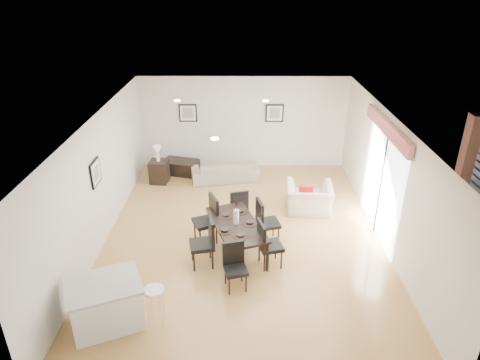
{
  "coord_description": "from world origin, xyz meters",
  "views": [
    {
      "loc": [
        -0.02,
        -7.98,
        5.2
      ],
      "look_at": [
        -0.07,
        0.4,
        1.21
      ],
      "focal_mm": 32.0,
      "sensor_mm": 36.0,
      "label": 1
    }
  ],
  "objects_px": {
    "dining_chair_wnear": "(206,240)",
    "coffee_table": "(181,167)",
    "bar_stool": "(154,294)",
    "dining_chair_enear": "(267,242)",
    "dining_table": "(236,226)",
    "side_table": "(159,172)",
    "kitchen_island": "(106,304)",
    "sofa": "(225,171)",
    "dining_chair_head": "(235,263)",
    "dining_chair_efar": "(264,219)",
    "armchair": "(309,198)",
    "dining_chair_foot": "(238,206)",
    "dining_chair_wfar": "(209,217)"
  },
  "relations": [
    {
      "from": "dining_chair_wnear",
      "to": "coffee_table",
      "type": "bearing_deg",
      "value": -177.58
    },
    {
      "from": "bar_stool",
      "to": "dining_chair_enear",
      "type": "bearing_deg",
      "value": 40.17
    },
    {
      "from": "dining_table",
      "to": "side_table",
      "type": "distance_m",
      "value": 4.04
    },
    {
      "from": "dining_chair_wnear",
      "to": "coffee_table",
      "type": "height_order",
      "value": "dining_chair_wnear"
    },
    {
      "from": "kitchen_island",
      "to": "bar_stool",
      "type": "relative_size",
      "value": 2.0
    },
    {
      "from": "sofa",
      "to": "dining_chair_head",
      "type": "xyz_separation_m",
      "value": [
        0.35,
        -4.58,
        0.23
      ]
    },
    {
      "from": "dining_chair_efar",
      "to": "dining_chair_head",
      "type": "relative_size",
      "value": 1.13
    },
    {
      "from": "dining_chair_efar",
      "to": "bar_stool",
      "type": "xyz_separation_m",
      "value": [
        -1.88,
        -2.43,
        0.05
      ]
    },
    {
      "from": "armchair",
      "to": "bar_stool",
      "type": "height_order",
      "value": "bar_stool"
    },
    {
      "from": "dining_chair_efar",
      "to": "dining_chair_foot",
      "type": "relative_size",
      "value": 1.08
    },
    {
      "from": "dining_table",
      "to": "dining_chair_enear",
      "type": "bearing_deg",
      "value": -56.19
    },
    {
      "from": "sofa",
      "to": "dining_chair_enear",
      "type": "height_order",
      "value": "dining_chair_enear"
    },
    {
      "from": "dining_chair_head",
      "to": "dining_chair_foot",
      "type": "bearing_deg",
      "value": 74.32
    },
    {
      "from": "armchair",
      "to": "dining_chair_head",
      "type": "height_order",
      "value": "dining_chair_head"
    },
    {
      "from": "sofa",
      "to": "dining_chair_enear",
      "type": "xyz_separation_m",
      "value": [
        0.96,
        -3.98,
        0.28
      ]
    },
    {
      "from": "bar_stool",
      "to": "dining_table",
      "type": "bearing_deg",
      "value": 57.57
    },
    {
      "from": "dining_chair_enear",
      "to": "side_table",
      "type": "height_order",
      "value": "dining_chair_enear"
    },
    {
      "from": "armchair",
      "to": "bar_stool",
      "type": "distance_m",
      "value": 4.85
    },
    {
      "from": "dining_chair_foot",
      "to": "dining_chair_efar",
      "type": "bearing_deg",
      "value": 114.87
    },
    {
      "from": "sofa",
      "to": "dining_chair_head",
      "type": "bearing_deg",
      "value": 84.23
    },
    {
      "from": "dining_chair_wfar",
      "to": "side_table",
      "type": "distance_m",
      "value": 3.34
    },
    {
      "from": "sofa",
      "to": "bar_stool",
      "type": "distance_m",
      "value": 5.65
    },
    {
      "from": "dining_chair_wnear",
      "to": "dining_chair_enear",
      "type": "height_order",
      "value": "dining_chair_wnear"
    },
    {
      "from": "dining_table",
      "to": "bar_stool",
      "type": "relative_size",
      "value": 2.63
    },
    {
      "from": "dining_chair_wfar",
      "to": "kitchen_island",
      "type": "relative_size",
      "value": 0.74
    },
    {
      "from": "bar_stool",
      "to": "dining_chair_efar",
      "type": "bearing_deg",
      "value": 52.29
    },
    {
      "from": "coffee_table",
      "to": "sofa",
      "type": "bearing_deg",
      "value": -3.44
    },
    {
      "from": "sofa",
      "to": "dining_chair_foot",
      "type": "bearing_deg",
      "value": 88.8
    },
    {
      "from": "sofa",
      "to": "side_table",
      "type": "bearing_deg",
      "value": -5.04
    },
    {
      "from": "sofa",
      "to": "dining_chair_wnear",
      "type": "xyz_separation_m",
      "value": [
        -0.22,
        -3.94,
        0.31
      ]
    },
    {
      "from": "coffee_table",
      "to": "dining_chair_efar",
      "type": "bearing_deg",
      "value": -42.52
    },
    {
      "from": "bar_stool",
      "to": "dining_chair_wfar",
      "type": "bearing_deg",
      "value": 74.29
    },
    {
      "from": "armchair",
      "to": "dining_chair_head",
      "type": "bearing_deg",
      "value": 62.54
    },
    {
      "from": "dining_chair_head",
      "to": "dining_chair_foot",
      "type": "distance_m",
      "value": 2.09
    },
    {
      "from": "dining_chair_efar",
      "to": "bar_stool",
      "type": "distance_m",
      "value": 3.07
    },
    {
      "from": "armchair",
      "to": "dining_chair_head",
      "type": "xyz_separation_m",
      "value": [
        -1.75,
        -2.8,
        0.15
      ]
    },
    {
      "from": "dining_chair_wfar",
      "to": "bar_stool",
      "type": "height_order",
      "value": "dining_chair_wfar"
    },
    {
      "from": "dining_table",
      "to": "coffee_table",
      "type": "xyz_separation_m",
      "value": [
        -1.68,
        3.98,
        -0.43
      ]
    },
    {
      "from": "dining_chair_foot",
      "to": "bar_stool",
      "type": "height_order",
      "value": "dining_chair_foot"
    },
    {
      "from": "dining_chair_foot",
      "to": "side_table",
      "type": "relative_size",
      "value": 1.47
    },
    {
      "from": "dining_chair_foot",
      "to": "side_table",
      "type": "distance_m",
      "value": 3.22
    },
    {
      "from": "dining_chair_enear",
      "to": "dining_chair_head",
      "type": "bearing_deg",
      "value": 120.02
    },
    {
      "from": "sofa",
      "to": "bar_stool",
      "type": "bearing_deg",
      "value": 70.48
    },
    {
      "from": "dining_chair_efar",
      "to": "armchair",
      "type": "bearing_deg",
      "value": -54.14
    },
    {
      "from": "armchair",
      "to": "dining_chair_wfar",
      "type": "relative_size",
      "value": 1.02
    },
    {
      "from": "dining_chair_efar",
      "to": "dining_chair_foot",
      "type": "height_order",
      "value": "dining_chair_efar"
    },
    {
      "from": "sofa",
      "to": "coffee_table",
      "type": "distance_m",
      "value": 1.39
    },
    {
      "from": "dining_chair_foot",
      "to": "coffee_table",
      "type": "distance_m",
      "value": 3.41
    },
    {
      "from": "dining_chair_enear",
      "to": "dining_chair_wnear",
      "type": "bearing_deg",
      "value": 73.33
    },
    {
      "from": "dining_table",
      "to": "dining_chair_head",
      "type": "height_order",
      "value": "dining_chair_head"
    }
  ]
}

